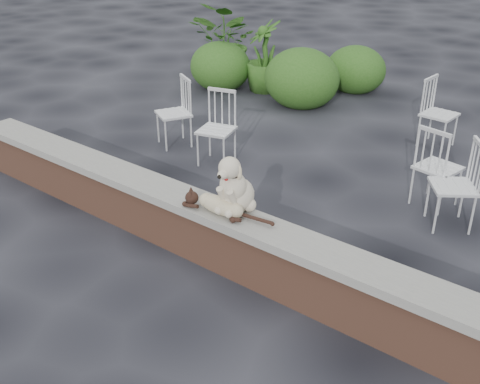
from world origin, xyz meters
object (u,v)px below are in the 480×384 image
Objects in this scene: dog at (237,181)px; chair_a at (216,129)px; chair_c at (438,166)px; chair_e at (440,113)px; chair_d at (453,185)px; potted_plant_b at (265,56)px; potted_plant_a at (227,42)px; chair_b at (173,112)px; cat at (220,204)px.

dog reaches higher than chair_a.
chair_c is 1.00× the size of chair_e.
chair_c is 1.00× the size of chair_d.
potted_plant_b reaches higher than chair_c.
chair_d is 1.00× the size of chair_e.
potted_plant_a is (-3.95, 4.68, -0.14)m from dog.
chair_a is at bearing 20.01° from chair_b.
chair_c is at bearing 61.84° from cat.
chair_d is (1.28, 1.92, -0.39)m from dog.
cat is 1.12× the size of chair_a.
potted_plant_b is at bearing -18.93° from chair_c.
dog is 0.26m from cat.
chair_e is (0.35, 3.97, -0.39)m from dog.
chair_c is 0.76× the size of potted_plant_b.
dog is at bearing -56.52° from potted_plant_b.
chair_b and chair_d have the same top height.
potted_plant_b is at bearing -156.95° from chair_d.
chair_a is at bearing -119.95° from chair_d.
chair_b is at bearing 156.17° from chair_a.
cat is 3.10m from chair_b.
chair_a is (-1.57, 1.79, -0.20)m from cat.
chair_d is 2.25m from chair_e.
chair_d is at bearing 52.23° from cat.
potted_plant_b is (-0.51, 2.80, 0.15)m from chair_b.
cat is at bearing -10.29° from chair_b.
cat is 1.12× the size of chair_b.
cat is at bearing -122.52° from dog.
chair_d is at bearing -31.59° from potted_plant_b.
chair_a is 2.94m from chair_d.
potted_plant_a reaches higher than chair_d.
chair_a is at bearing 130.61° from dog.
dog reaches higher than chair_b.
chair_a is 1.00× the size of chair_d.
cat is at bearing -51.30° from potted_plant_a.
potted_plant_a reaches higher than chair_b.
chair_d is 0.76× the size of potted_plant_b.
dog reaches higher than chair_c.
dog reaches higher than chair_e.
chair_b is (-3.50, -0.52, 0.00)m from chair_c.
chair_a is (-1.65, 1.64, -0.39)m from dog.
potted_plant_a is (-5.23, 2.76, 0.25)m from chair_d.
chair_b is at bearing 137.36° from cat.
cat is at bearing -58.06° from potted_plant_b.
cat is 2.66m from chair_c.
chair_b reaches higher than cat.
chair_c and chair_b have the same top height.
dog reaches higher than cat.
chair_e is 0.76× the size of potted_plant_b.
cat is 0.85× the size of potted_plant_b.
chair_a is 3.06m from chair_e.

